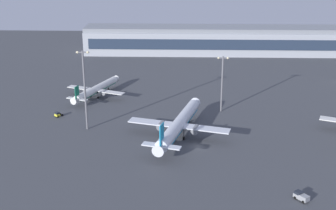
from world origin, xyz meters
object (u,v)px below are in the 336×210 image
object	(u,v)px
pushback_tug	(58,114)
apron_light_east	(222,80)
airplane_terminal_side	(179,125)
cargo_loader	(301,196)
airplane_far_stand	(96,89)
apron_light_central	(85,86)

from	to	relation	value
pushback_tug	apron_light_east	distance (m)	66.87
apron_light_east	airplane_terminal_side	bearing A→B (deg)	-123.00
airplane_terminal_side	apron_light_east	bearing A→B (deg)	72.80
cargo_loader	pushback_tug	bearing A→B (deg)	106.20
airplane_far_stand	cargo_loader	bearing A→B (deg)	-28.28
airplane_terminal_side	airplane_far_stand	world-z (taller)	airplane_terminal_side
apron_light_east	apron_light_central	world-z (taller)	apron_light_central
apron_light_east	apron_light_central	xyz separation A→B (m)	(-51.03, -20.49, 3.47)
airplane_terminal_side	cargo_loader	world-z (taller)	airplane_terminal_side
airplane_far_stand	apron_light_central	xyz separation A→B (m)	(3.18, -36.71, 13.23)
apron_light_east	cargo_loader	bearing A→B (deg)	-76.62
apron_light_central	airplane_terminal_side	bearing A→B (deg)	-9.85
pushback_tug	apron_light_east	world-z (taller)	apron_light_east
pushback_tug	cargo_loader	bearing A→B (deg)	-175.34
airplane_far_stand	apron_light_central	distance (m)	39.15
airplane_terminal_side	airplane_far_stand	size ratio (longest dim) A/B	1.35
apron_light_central	apron_light_east	bearing A→B (deg)	21.88
airplane_far_stand	apron_light_central	bearing A→B (deg)	-63.25
apron_light_central	airplane_far_stand	bearing A→B (deg)	94.95
apron_light_east	airplane_far_stand	bearing A→B (deg)	163.34
cargo_loader	pushback_tug	world-z (taller)	cargo_loader
airplane_terminal_side	apron_light_east	distance (m)	32.62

